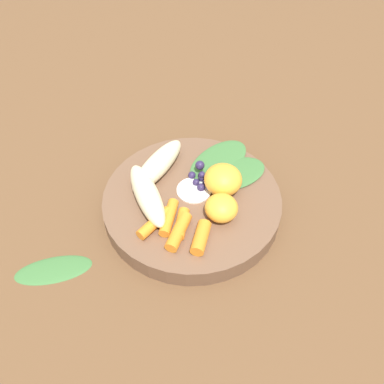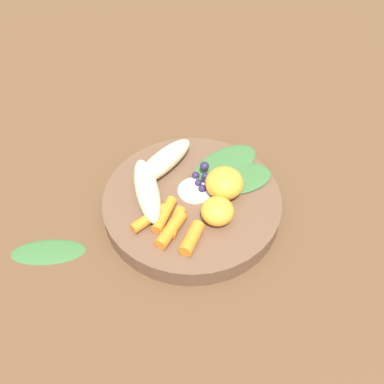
{
  "view_description": "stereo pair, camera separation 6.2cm",
  "coord_description": "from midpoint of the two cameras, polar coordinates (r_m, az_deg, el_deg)",
  "views": [
    {
      "loc": [
        -0.1,
        0.4,
        0.5
      ],
      "look_at": [
        0.0,
        0.0,
        0.04
      ],
      "focal_mm": 39.5,
      "sensor_mm": 36.0,
      "label": 1
    },
    {
      "loc": [
        -0.16,
        0.38,
        0.5
      ],
      "look_at": [
        0.0,
        0.0,
        0.04
      ],
      "focal_mm": 39.5,
      "sensor_mm": 36.0,
      "label": 2
    }
  ],
  "objects": [
    {
      "name": "carrot_mid_right",
      "position": [
        0.57,
        0.11,
        -5.23
      ],
      "size": [
        0.02,
        0.06,
        0.02
      ],
      "primitive_type": "cylinder",
      "rotation": [
        0.0,
        1.57,
        7.76
      ],
      "color": "orange",
      "rests_on": "bowl"
    },
    {
      "name": "kale_leaf_left",
      "position": [
        0.65,
        9.14,
        1.71
      ],
      "size": [
        0.12,
        0.11,
        0.01
      ],
      "primitive_type": "ellipsoid",
      "rotation": [
        0.0,
        0.0,
        10.17
      ],
      "color": "#3D7038",
      "rests_on": "bowl"
    },
    {
      "name": "carrot_mid_left",
      "position": [
        0.59,
        -0.77,
        -3.23
      ],
      "size": [
        0.02,
        0.06,
        0.02
      ],
      "primitive_type": "cylinder",
      "rotation": [
        0.0,
        1.57,
        7.91
      ],
      "color": "orange",
      "rests_on": "bowl"
    },
    {
      "name": "orange_segment_near",
      "position": [
        0.62,
        7.25,
        1.04
      ],
      "size": [
        0.06,
        0.06,
        0.04
      ],
      "primitive_type": "ellipsoid",
      "color": "#F4A833",
      "rests_on": "bowl"
    },
    {
      "name": "banana_peeled_left",
      "position": [
        0.61,
        -3.25,
        0.14
      ],
      "size": [
        0.1,
        0.12,
        0.03
      ],
      "primitive_type": "ellipsoid",
      "rotation": [
        0.0,
        0.0,
        8.49
      ],
      "color": "beige",
      "rests_on": "bowl"
    },
    {
      "name": "carrot_front",
      "position": [
        0.59,
        -2.79,
        -3.72
      ],
      "size": [
        0.04,
        0.06,
        0.02
      ],
      "primitive_type": "cylinder",
      "rotation": [
        0.0,
        1.57,
        7.41
      ],
      "color": "orange",
      "rests_on": "bowl"
    },
    {
      "name": "banana_peeled_right",
      "position": [
        0.65,
        -1.24,
        3.95
      ],
      "size": [
        0.07,
        0.13,
        0.03
      ],
      "primitive_type": "ellipsoid",
      "rotation": [
        0.0,
        0.0,
        7.57
      ],
      "color": "beige",
      "rests_on": "bowl"
    },
    {
      "name": "kale_leaf_stray",
      "position": [
        0.62,
        -16.22,
        -7.84
      ],
      "size": [
        0.11,
        0.09,
        0.01
      ],
      "primitive_type": "ellipsoid",
      "rotation": [
        0.0,
        0.0,
        0.47
      ],
      "color": "#3D7038",
      "rests_on": "ground_plane"
    },
    {
      "name": "coconut_shred_patch",
      "position": [
        0.63,
        3.21,
        0.03
      ],
      "size": [
        0.05,
        0.05,
        0.0
      ],
      "primitive_type": "cylinder",
      "color": "white",
      "rests_on": "bowl"
    },
    {
      "name": "carrot_rear",
      "position": [
        0.58,
        1.12,
        -4.37
      ],
      "size": [
        0.02,
        0.05,
        0.02
      ],
      "primitive_type": "cylinder",
      "rotation": [
        0.0,
        1.57,
        7.95
      ],
      "color": "orange",
      "rests_on": "bowl"
    },
    {
      "name": "bowl",
      "position": [
        0.63,
        2.77,
        -1.65
      ],
      "size": [
        0.26,
        0.26,
        0.03
      ],
      "primitive_type": "cylinder",
      "color": "brown",
      "rests_on": "ground_plane"
    },
    {
      "name": "orange_segment_far",
      "position": [
        0.58,
        6.45,
        -2.74
      ],
      "size": [
        0.05,
        0.05,
        0.04
      ],
      "primitive_type": "ellipsoid",
      "color": "#F4A833",
      "rests_on": "bowl"
    },
    {
      "name": "carrot_small",
      "position": [
        0.56,
        3.1,
        -6.41
      ],
      "size": [
        0.02,
        0.05,
        0.02
      ],
      "primitive_type": "cylinder",
      "rotation": [
        0.0,
        1.57,
        7.86
      ],
      "color": "orange",
      "rests_on": "bowl"
    },
    {
      "name": "kale_leaf_right",
      "position": [
        0.67,
        7.17,
        3.68
      ],
      "size": [
        0.11,
        0.13,
        0.01
      ],
      "primitive_type": "ellipsoid",
      "rotation": [
        0.0,
        0.0,
        10.51
      ],
      "color": "#3D7038",
      "rests_on": "bowl"
    },
    {
      "name": "ground_plane",
      "position": [
        0.65,
        2.73,
        -2.5
      ],
      "size": [
        2.4,
        2.4,
        0.0
      ],
      "primitive_type": "plane",
      "color": "brown"
    },
    {
      "name": "blueberry_pile",
      "position": [
        0.63,
        4.93,
        1.57
      ],
      "size": [
        0.05,
        0.05,
        0.03
      ],
      "color": "#2D234C",
      "rests_on": "bowl"
    }
  ]
}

